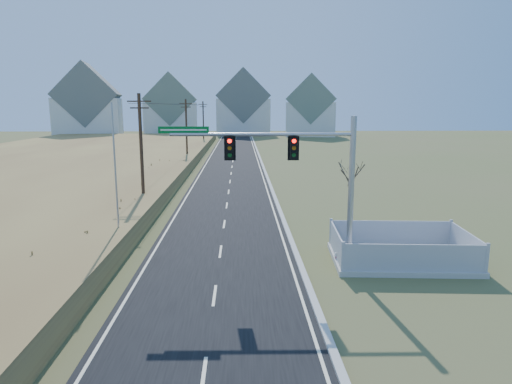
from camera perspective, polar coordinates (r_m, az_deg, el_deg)
name	(u,v)px	position (r m, az deg, el deg)	size (l,w,h in m)	color
ground	(217,279)	(21.98, -4.91, -10.81)	(260.00, 260.00, 0.00)	#515B2C
road	(233,159)	(70.88, -2.87, 4.19)	(8.00, 180.00, 0.06)	black
curb	(260,158)	(70.93, 0.49, 4.26)	(0.30, 180.00, 0.18)	#B2AFA8
reed_marsh	(49,163)	(65.86, -24.43, 3.29)	(38.00, 110.00, 1.30)	#A7914B
utility_pole_near	(141,150)	(36.39, -14.14, 5.08)	(1.80, 0.26, 9.00)	#422D1E
utility_pole_mid	(186,130)	(65.95, -8.69, 7.66)	(1.80, 0.26, 9.00)	#422D1E
utility_pole_far	(203,123)	(95.79, -6.60, 8.62)	(1.80, 0.26, 9.00)	#422D1E
condo_nw	(88,107)	(126.63, -20.27, 9.89)	(17.69, 13.38, 19.05)	white
condo_nnw	(171,110)	(129.85, -10.59, 10.03)	(14.93, 11.17, 17.03)	white
condo_n	(243,108)	(132.42, -1.61, 10.50)	(15.27, 10.20, 18.54)	white
condo_ne	(310,111)	(125.85, 6.77, 10.07)	(14.12, 10.51, 16.52)	white
traffic_signal_mast	(312,178)	(22.10, 7.06, 1.72)	(9.54, 0.65, 7.59)	#9EA0A5
fence_enclosure	(400,256)	(25.34, 17.61, -7.60)	(7.38, 5.29, 1.62)	#B7B5AD
open_sign	(339,258)	(24.25, 10.33, -8.10)	(0.45, 0.07, 0.56)	white
flagpole	(117,192)	(26.62, -17.04, -0.05)	(0.37, 0.37, 8.26)	#B7B5AD
bare_tree	(351,172)	(28.92, 11.77, 2.43)	(1.87, 1.87, 4.96)	#4C3F33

